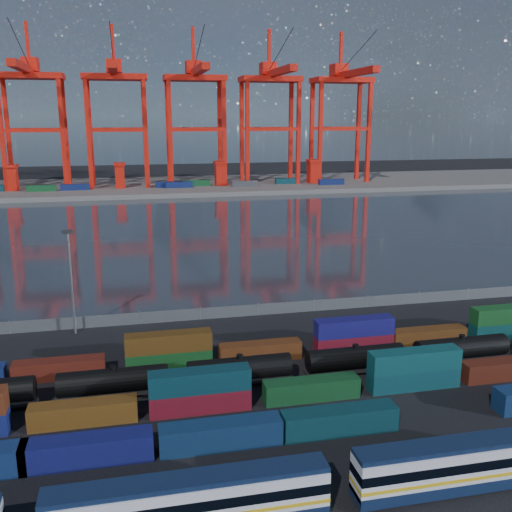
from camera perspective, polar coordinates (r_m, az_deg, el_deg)
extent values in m
plane|color=black|center=(73.52, 5.14, -13.14)|extent=(700.00, 700.00, 0.00)
plane|color=#272E38|center=(171.83, -5.36, 2.60)|extent=(700.00, 700.00, 0.00)
cube|color=#514F4C|center=(275.01, -8.11, 6.95)|extent=(700.00, 70.00, 2.00)
cone|color=#1E2630|center=(1687.35, -19.68, 20.80)|extent=(1100.00, 1100.00, 520.00)
cone|color=#1E2630|center=(1688.38, -5.10, 20.47)|extent=(1040.00, 1040.00, 460.00)
cone|color=#1E2630|center=(1781.20, 8.53, 18.73)|extent=(960.00, 960.00, 380.00)
cone|color=#1E2630|center=(1928.32, 18.69, 16.61)|extent=(840.00, 840.00, 300.00)
cube|color=silver|center=(50.93, -6.62, -23.18)|extent=(23.20, 2.78, 3.53)
cube|color=#0F1B37|center=(49.75, -6.69, -21.35)|extent=(23.20, 2.51, 0.46)
cube|color=gold|center=(51.38, -6.60, -23.84)|extent=(23.22, 2.87, 0.33)
cube|color=black|center=(50.70, -6.64, -22.85)|extent=(23.22, 2.87, 0.93)
cube|color=black|center=(53.52, 2.97, -24.19)|extent=(2.78, 1.86, 0.65)
cube|color=silver|center=(58.69, 21.07, -18.60)|extent=(23.20, 2.78, 3.53)
cube|color=#0F1B37|center=(59.68, 20.91, -20.11)|extent=(23.20, 2.84, 1.11)
cube|color=#0F1B37|center=(57.67, 21.25, -16.92)|extent=(23.20, 2.51, 0.46)
cube|color=gold|center=(59.08, 21.01, -19.21)|extent=(23.22, 2.87, 0.33)
cube|color=black|center=(58.50, 21.10, -18.29)|extent=(23.22, 2.87, 0.93)
cube|color=black|center=(56.42, 13.37, -22.32)|extent=(2.78, 1.86, 0.65)
cube|color=navy|center=(61.38, -16.45, -18.11)|extent=(12.67, 2.58, 2.75)
cube|color=navy|center=(61.62, -3.54, -17.38)|extent=(12.67, 2.58, 2.75)
cube|color=#0B333B|center=(64.52, 8.35, -15.96)|extent=(12.67, 2.58, 2.75)
cube|color=brown|center=(68.27, -16.85, -14.77)|extent=(11.70, 2.38, 2.53)
cube|color=maroon|center=(68.28, -5.60, -14.20)|extent=(11.70, 2.38, 2.53)
cube|color=#0B323D|center=(67.13, -5.66, -12.29)|extent=(11.70, 2.38, 2.53)
cube|color=#12441F|center=(70.84, 5.56, -13.10)|extent=(11.70, 2.38, 2.53)
cube|color=#0D3F47|center=(75.71, 15.46, -11.71)|extent=(11.70, 2.38, 2.53)
cube|color=#0E464B|center=(74.68, 15.58, -9.96)|extent=(11.70, 2.38, 2.53)
cube|color=#4E1A0F|center=(82.21, 23.57, -10.31)|extent=(11.70, 2.38, 2.53)
cube|color=#561A11|center=(79.87, -19.08, -10.61)|extent=(11.57, 2.35, 2.51)
cube|color=#12451B|center=(79.28, -8.67, -10.16)|extent=(11.57, 2.35, 2.51)
cube|color=#513310|center=(78.30, -8.74, -8.48)|extent=(11.57, 2.35, 2.51)
cube|color=#582B11|center=(80.88, 0.42, -9.49)|extent=(11.57, 2.35, 2.51)
cube|color=maroon|center=(84.81, 9.72, -8.56)|extent=(11.57, 2.35, 2.51)
cube|color=navy|center=(83.90, 9.79, -6.98)|extent=(11.57, 2.35, 2.51)
cube|color=#583011|center=(89.73, 16.82, -7.70)|extent=(11.57, 2.35, 2.51)
cube|color=#0C4141|center=(96.64, 23.73, -6.74)|extent=(11.57, 2.35, 2.51)
cube|color=#15501F|center=(95.84, 23.87, -5.34)|extent=(11.57, 2.35, 2.51)
cube|color=black|center=(74.52, -22.67, -13.58)|extent=(2.52, 1.81, 0.60)
cylinder|color=black|center=(72.33, -14.07, -11.96)|extent=(13.08, 2.92, 2.92)
cylinder|color=black|center=(71.66, -14.14, -10.80)|extent=(0.81, 0.81, 0.50)
cube|color=black|center=(73.04, -13.99, -13.10)|extent=(13.59, 2.01, 0.40)
cube|color=black|center=(73.56, -17.60, -13.50)|extent=(2.52, 1.81, 0.60)
cube|color=black|center=(73.15, -10.34, -13.20)|extent=(2.52, 1.81, 0.60)
cylinder|color=black|center=(73.28, -1.64, -11.17)|extent=(13.08, 2.92, 2.92)
cylinder|color=black|center=(72.61, -1.65, -10.02)|extent=(0.81, 0.81, 0.50)
cube|color=black|center=(73.97, -1.63, -12.30)|extent=(13.59, 2.01, 0.40)
cube|color=black|center=(73.54, -5.19, -12.87)|extent=(2.52, 1.81, 0.60)
cube|color=black|center=(75.03, 1.85, -12.25)|extent=(2.52, 1.81, 0.60)
cylinder|color=black|center=(77.38, 9.88, -9.97)|extent=(13.08, 2.92, 2.92)
cylinder|color=black|center=(76.75, 9.93, -8.87)|extent=(0.81, 0.81, 0.50)
cube|color=black|center=(78.04, 9.83, -11.06)|extent=(13.59, 2.01, 0.40)
cube|color=black|center=(76.72, 6.62, -11.72)|extent=(2.52, 1.81, 0.60)
cube|color=black|center=(79.92, 12.89, -10.91)|extent=(2.52, 1.81, 0.60)
cylinder|color=black|center=(84.18, 19.82, -8.61)|extent=(13.08, 2.92, 2.92)
cylinder|color=black|center=(83.60, 19.91, -7.59)|extent=(0.81, 0.81, 0.50)
cube|color=black|center=(84.79, 19.73, -9.62)|extent=(13.59, 2.01, 0.40)
cube|color=black|center=(82.73, 17.00, -10.30)|extent=(2.52, 1.81, 0.60)
cube|color=black|center=(87.33, 22.27, -9.44)|extent=(2.52, 1.81, 0.60)
cube|color=#595B5E|center=(98.06, 0.25, -5.39)|extent=(160.00, 0.06, 2.00)
cylinder|color=slate|center=(97.93, -23.40, -6.54)|extent=(0.12, 0.12, 2.20)
cylinder|color=slate|center=(96.41, -17.54, -6.34)|extent=(0.12, 0.12, 2.20)
cylinder|color=slate|center=(95.91, -11.56, -6.06)|extent=(0.12, 0.12, 2.20)
cylinder|color=slate|center=(96.46, -5.58, -5.72)|extent=(0.12, 0.12, 2.20)
cylinder|color=slate|center=(98.02, 0.25, -5.33)|extent=(0.12, 0.12, 2.20)
cylinder|color=slate|center=(100.56, 5.84, -4.90)|extent=(0.12, 0.12, 2.20)
cylinder|color=slate|center=(104.01, 11.10, -4.46)|extent=(0.12, 0.12, 2.20)
cylinder|color=slate|center=(108.27, 15.98, -4.01)|extent=(0.12, 0.12, 2.20)
cylinder|color=slate|center=(113.26, 20.45, -3.58)|extent=(0.12, 0.12, 2.20)
cylinder|color=slate|center=(92.42, -17.95, -2.74)|extent=(0.36, 0.36, 16.00)
cube|color=black|center=(90.50, -18.34, 2.31)|extent=(1.60, 0.40, 0.60)
cube|color=red|center=(265.98, -24.06, 10.85)|extent=(1.77, 1.77, 49.76)
cube|color=red|center=(279.00, -23.53, 10.99)|extent=(1.77, 1.77, 49.76)
cube|color=red|center=(262.31, -18.76, 11.28)|extent=(1.77, 1.77, 49.76)
cube|color=red|center=(275.51, -18.48, 11.39)|extent=(1.77, 1.77, 49.76)
cube|color=red|center=(263.80, -21.48, 11.61)|extent=(24.33, 1.55, 1.55)
cube|color=red|center=(276.93, -21.07, 11.71)|extent=(24.33, 1.55, 1.55)
cube|color=red|center=(270.80, -21.70, 16.39)|extent=(27.64, 15.48, 2.43)
cube|color=red|center=(257.86, -22.21, 17.01)|extent=(3.32, 53.08, 2.76)
cube|color=red|center=(275.51, -21.65, 17.37)|extent=(6.63, 8.85, 5.53)
cube|color=red|center=(274.11, -21.88, 19.12)|extent=(1.33, 1.33, 17.69)
cylinder|color=black|center=(255.93, -22.48, 18.77)|extent=(0.27, 45.51, 15.01)
cube|color=red|center=(261.41, -16.40, 11.44)|extent=(1.77, 1.77, 49.76)
cube|color=red|center=(274.64, -16.22, 11.54)|extent=(1.77, 1.77, 49.76)
cube|color=red|center=(260.96, -10.96, 11.74)|extent=(1.77, 1.77, 49.76)
cube|color=red|center=(274.22, -11.04, 11.83)|extent=(1.77, 1.77, 49.76)
cube|color=red|center=(260.83, -13.71, 12.15)|extent=(24.33, 1.55, 1.55)
cube|color=red|center=(274.10, -13.66, 12.21)|extent=(24.33, 1.55, 1.55)
cube|color=red|center=(267.91, -13.97, 16.97)|extent=(27.64, 15.48, 2.43)
cube|color=red|center=(254.82, -14.07, 17.64)|extent=(3.32, 53.08, 2.76)
cube|color=red|center=(272.67, -14.01, 17.95)|extent=(6.63, 8.85, 5.53)
cube|color=red|center=(271.25, -14.13, 19.73)|extent=(1.33, 1.33, 17.69)
cylinder|color=black|center=(252.87, -14.19, 19.43)|extent=(0.27, 45.51, 15.01)
cube|color=red|center=(261.48, -8.57, 11.84)|extent=(1.77, 1.77, 49.76)
cube|color=red|center=(274.72, -8.77, 11.92)|extent=(1.77, 1.77, 49.76)
cube|color=red|center=(264.28, -3.19, 11.99)|extent=(1.77, 1.77, 49.76)
cube|color=red|center=(277.38, -3.64, 12.07)|extent=(1.77, 1.77, 49.76)
cube|color=red|center=(262.54, -5.88, 12.47)|extent=(24.33, 1.55, 1.55)
cube|color=red|center=(275.72, -6.21, 12.52)|extent=(24.33, 1.55, 1.55)
cube|color=red|center=(269.57, -6.17, 17.26)|extent=(27.64, 15.48, 2.43)
cube|color=red|center=(256.56, -5.84, 17.94)|extent=(3.32, 53.08, 2.76)
cube|color=red|center=(274.30, -6.31, 18.24)|extent=(6.63, 8.85, 5.53)
cube|color=red|center=(272.89, -6.30, 20.01)|extent=(1.33, 1.33, 17.69)
cylinder|color=black|center=(254.62, -5.81, 19.72)|extent=(0.27, 45.51, 15.01)
cube|color=red|center=(266.20, -0.87, 12.02)|extent=(1.77, 1.77, 49.76)
cube|color=red|center=(279.21, -1.42, 12.10)|extent=(1.77, 1.77, 49.76)
cube|color=red|center=(272.10, 4.27, 12.02)|extent=(1.77, 1.77, 49.76)
cube|color=red|center=(284.84, 3.49, 12.11)|extent=(1.77, 1.77, 49.76)
cube|color=red|center=(268.82, 1.73, 12.56)|extent=(24.33, 1.55, 1.55)
cube|color=red|center=(281.71, 1.06, 12.62)|extent=(24.33, 1.55, 1.55)
cube|color=red|center=(275.69, 1.42, 17.25)|extent=(27.64, 15.48, 2.43)
cube|color=red|center=(262.99, 2.14, 17.90)|extent=(3.32, 53.08, 2.76)
cube|color=red|center=(280.32, 1.20, 18.22)|extent=(6.63, 8.85, 5.53)
cube|color=red|center=(278.94, 1.32, 19.95)|extent=(1.33, 1.33, 17.69)
cylinder|color=black|center=(261.10, 2.31, 19.63)|extent=(0.27, 45.51, 15.01)
cube|color=red|center=(275.32, 6.45, 12.00)|extent=(1.77, 1.77, 49.76)
cube|color=red|center=(287.92, 5.59, 12.09)|extent=(1.77, 1.77, 49.76)
cube|color=red|center=(284.04, 11.20, 11.88)|extent=(1.77, 1.77, 49.76)
cube|color=red|center=(296.27, 10.17, 11.99)|extent=(1.77, 1.77, 49.76)
cube|color=red|center=(279.39, 8.88, 12.46)|extent=(24.33, 1.55, 1.55)
cube|color=red|center=(291.81, 7.93, 12.54)|extent=(24.33, 1.55, 1.55)
cube|color=red|center=(286.00, 8.56, 16.99)|extent=(27.64, 15.48, 2.43)
cube|color=red|center=(273.78, 9.60, 17.56)|extent=(3.32, 53.08, 2.76)
cube|color=red|center=(290.47, 8.27, 17.93)|extent=(6.63, 8.85, 5.53)
cube|color=red|center=(289.13, 8.49, 19.59)|extent=(1.33, 1.33, 17.69)
cylinder|color=black|center=(271.96, 9.89, 19.21)|extent=(0.27, 45.51, 15.01)
cube|color=navy|center=(259.62, -7.72, 7.07)|extent=(12.00, 2.44, 2.60)
cube|color=navy|center=(270.99, 7.54, 7.36)|extent=(12.00, 2.44, 2.60)
cube|color=navy|center=(260.70, -8.69, 7.07)|extent=(12.00, 2.44, 2.60)
cube|color=#3F4244|center=(261.75, -1.13, 7.25)|extent=(12.00, 2.44, 2.60)
cube|color=#144C23|center=(261.01, -20.66, 6.35)|extent=(12.00, 2.44, 2.60)
cube|color=navy|center=(260.72, -17.66, 6.58)|extent=(12.00, 2.44, 2.60)
cube|color=#144C23|center=(265.20, -5.92, 7.27)|extent=(12.00, 2.44, 2.60)
cube|color=#0C3842|center=(272.75, 3.19, 7.50)|extent=(12.00, 2.44, 2.60)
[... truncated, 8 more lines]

